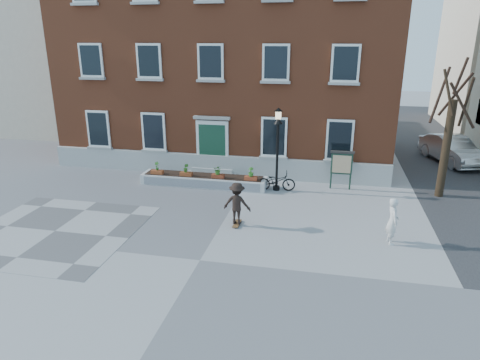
% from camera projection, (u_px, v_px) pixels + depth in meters
% --- Properties ---
extents(ground, '(100.00, 100.00, 0.00)m').
position_uv_depth(ground, '(200.00, 260.00, 14.00)').
color(ground, gray).
rests_on(ground, ground).
extents(checker_patch, '(6.00, 6.00, 0.01)m').
position_uv_depth(checker_patch, '(55.00, 231.00, 16.10)').
color(checker_patch, '#515153').
rests_on(checker_patch, ground).
extents(distant_building, '(10.00, 12.00, 13.00)m').
position_uv_depth(distant_building, '(54.00, 43.00, 34.00)').
color(distant_building, beige).
rests_on(distant_building, ground).
extents(bicycle, '(1.87, 0.86, 0.95)m').
position_uv_depth(bicycle, '(276.00, 181.00, 20.21)').
color(bicycle, black).
rests_on(bicycle, ground).
extents(parked_car, '(3.04, 5.01, 1.56)m').
position_uv_depth(parked_car, '(452.00, 149.00, 24.65)').
color(parked_car, '#B9BBBE').
rests_on(parked_car, ground).
extents(bystander, '(0.50, 0.68, 1.69)m').
position_uv_depth(bystander, '(392.00, 221.00, 14.92)').
color(bystander, silver).
rests_on(bystander, ground).
extents(brick_building, '(18.40, 10.85, 12.60)m').
position_uv_depth(brick_building, '(233.00, 48.00, 25.35)').
color(brick_building, brown).
rests_on(brick_building, ground).
extents(planter_assembly, '(6.20, 1.12, 1.15)m').
position_uv_depth(planter_assembly, '(204.00, 180.00, 20.95)').
color(planter_assembly, silver).
rests_on(planter_assembly, ground).
extents(bare_tree, '(1.83, 1.83, 6.16)m').
position_uv_depth(bare_tree, '(448.00, 137.00, 18.78)').
color(bare_tree, '#312315').
rests_on(bare_tree, ground).
extents(lamp_post, '(0.40, 0.40, 3.93)m').
position_uv_depth(lamp_post, '(278.00, 138.00, 19.62)').
color(lamp_post, black).
rests_on(lamp_post, ground).
extents(notice_board, '(1.10, 0.16, 1.87)m').
position_uv_depth(notice_board, '(342.00, 164.00, 20.18)').
color(notice_board, '#172E21').
rests_on(notice_board, ground).
extents(skateboarder, '(1.11, 0.78, 1.73)m').
position_uv_depth(skateboarder, '(237.00, 203.00, 16.35)').
color(skateboarder, brown).
rests_on(skateboarder, ground).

